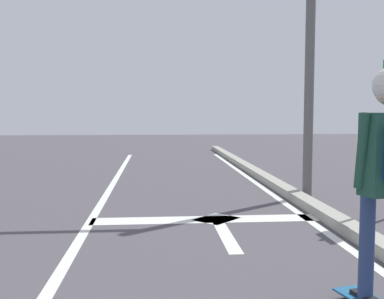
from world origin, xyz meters
name	(u,v)px	position (x,y,z in m)	size (l,w,h in m)	color
lane_line_center	(84,232)	(0.43, 6.00, 0.00)	(0.12, 20.00, 0.01)	silver
lane_line_curbside	(319,227)	(3.36, 6.00, 0.00)	(0.12, 20.00, 0.01)	silver
stop_bar	(205,219)	(1.97, 6.52, 0.00)	(3.08, 0.40, 0.01)	silver
lane_arrow_stem	(226,236)	(2.13, 5.69, 0.00)	(0.16, 1.40, 0.01)	silver
lane_arrow_head	(216,219)	(2.13, 6.54, 0.00)	(0.56, 0.44, 0.01)	silver
curb_strip	(338,221)	(3.61, 6.00, 0.07)	(0.24, 24.00, 0.14)	#9E9D8F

